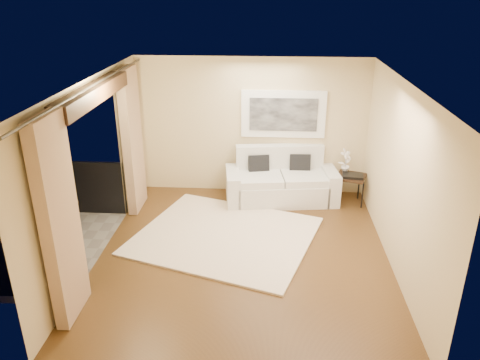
# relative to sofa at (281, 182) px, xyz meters

# --- Properties ---
(floor) EXTENTS (5.00, 5.00, 0.00)m
(floor) POSITION_rel_sofa_xyz_m (-0.60, -2.10, -0.36)
(floor) COLOR #563919
(floor) RESTS_ON ground
(room_shell) EXTENTS (5.00, 6.40, 5.00)m
(room_shell) POSITION_rel_sofa_xyz_m (-2.73, -2.10, 2.16)
(room_shell) COLOR white
(room_shell) RESTS_ON ground
(balcony) EXTENTS (1.81, 2.60, 1.17)m
(balcony) POSITION_rel_sofa_xyz_m (-3.91, -2.10, -0.18)
(balcony) COLOR #605B56
(balcony) RESTS_ON ground
(curtains) EXTENTS (0.16, 4.80, 2.64)m
(curtains) POSITION_rel_sofa_xyz_m (-2.71, -2.10, 0.97)
(curtains) COLOR tan
(curtains) RESTS_ON ground
(artwork) EXTENTS (1.62, 0.07, 0.92)m
(artwork) POSITION_rel_sofa_xyz_m (0.01, 0.37, 1.26)
(artwork) COLOR white
(artwork) RESTS_ON room_shell
(rug) EXTENTS (3.43, 3.20, 0.04)m
(rug) POSITION_rel_sofa_xyz_m (-0.95, -1.58, -0.34)
(rug) COLOR #F2DEC2
(rug) RESTS_ON floor
(sofa) EXTENTS (2.23, 1.18, 1.02)m
(sofa) POSITION_rel_sofa_xyz_m (0.00, 0.00, 0.00)
(sofa) COLOR silver
(sofa) RESTS_ON floor
(side_table) EXTENTS (0.67, 0.67, 0.57)m
(side_table) POSITION_rel_sofa_xyz_m (1.33, -0.10, 0.15)
(side_table) COLOR black
(side_table) RESTS_ON floor
(tray) EXTENTS (0.41, 0.33, 0.05)m
(tray) POSITION_rel_sofa_xyz_m (1.35, -0.16, 0.23)
(tray) COLOR black
(tray) RESTS_ON side_table
(orchid) EXTENTS (0.31, 0.30, 0.49)m
(orchid) POSITION_rel_sofa_xyz_m (1.22, 0.04, 0.45)
(orchid) COLOR white
(orchid) RESTS_ON side_table
(bistro_table) EXTENTS (0.76, 0.76, 0.77)m
(bistro_table) POSITION_rel_sofa_xyz_m (-3.89, -1.98, 0.33)
(bistro_table) COLOR black
(bistro_table) RESTS_ON balcony
(balcony_chair_far) EXTENTS (0.51, 0.51, 1.02)m
(balcony_chair_far) POSITION_rel_sofa_xyz_m (-3.78, -1.64, 0.23)
(balcony_chair_far) COLOR black
(balcony_chair_far) RESTS_ON balcony
(balcony_chair_near) EXTENTS (0.54, 0.55, 0.99)m
(balcony_chair_near) POSITION_rel_sofa_xyz_m (-3.78, -2.55, 0.21)
(balcony_chair_near) COLOR black
(balcony_chair_near) RESTS_ON balcony
(ice_bucket) EXTENTS (0.18, 0.18, 0.20)m
(ice_bucket) POSITION_rel_sofa_xyz_m (-4.08, -1.86, 0.51)
(ice_bucket) COLOR silver
(ice_bucket) RESTS_ON bistro_table
(candle) EXTENTS (0.06, 0.06, 0.07)m
(candle) POSITION_rel_sofa_xyz_m (-3.80, -1.84, 0.45)
(candle) COLOR #F71631
(candle) RESTS_ON bistro_table
(vase) EXTENTS (0.04, 0.04, 0.18)m
(vase) POSITION_rel_sofa_xyz_m (-3.89, -2.20, 0.50)
(vase) COLOR white
(vase) RESTS_ON bistro_table
(glass_a) EXTENTS (0.06, 0.06, 0.12)m
(glass_a) POSITION_rel_sofa_xyz_m (-3.77, -2.08, 0.47)
(glass_a) COLOR white
(glass_a) RESTS_ON bistro_table
(glass_b) EXTENTS (0.06, 0.06, 0.12)m
(glass_b) POSITION_rel_sofa_xyz_m (-3.73, -2.00, 0.47)
(glass_b) COLOR silver
(glass_b) RESTS_ON bistro_table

